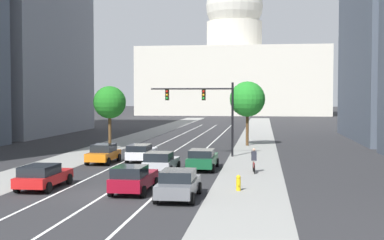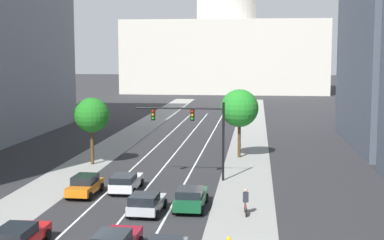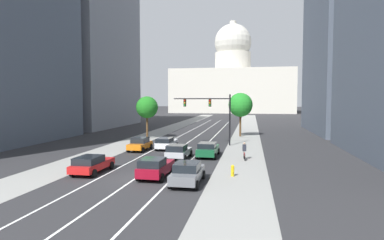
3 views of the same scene
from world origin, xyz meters
name	(u,v)px [view 1 (image 1 of 3)]	position (x,y,z in m)	size (l,w,h in m)	color
ground_plane	(197,137)	(0.00, 40.00, 0.00)	(400.00, 400.00, 0.00)	#2B2B2D
sidewalk_left	(129,140)	(-7.71, 35.00, 0.01)	(4.38, 130.00, 0.01)	gray
sidewalk_right	(256,141)	(7.71, 35.00, 0.01)	(4.38, 130.00, 0.01)	gray
lane_stripe_left	(152,148)	(-2.76, 25.00, 0.01)	(0.16, 90.00, 0.01)	white
lane_stripe_center	(179,149)	(0.00, 25.00, 0.01)	(0.16, 90.00, 0.01)	white
lane_stripe_right	(206,149)	(2.76, 25.00, 0.01)	(0.16, 90.00, 0.01)	white
capitol_building	(234,70)	(0.00, 126.83, 12.93)	(52.55, 29.03, 40.66)	beige
car_white	(141,152)	(-1.38, 14.27, 0.78)	(2.05, 4.52, 1.46)	silver
car_crimson	(133,179)	(1.38, 0.44, 0.80)	(2.08, 4.45, 1.58)	maroon
car_red	(43,176)	(-4.14, 1.03, 0.76)	(2.07, 4.65, 1.43)	red
car_orange	(103,153)	(-4.14, 12.81, 0.79)	(2.00, 4.18, 1.53)	orange
car_gray	(178,184)	(4.14, -0.89, 0.79)	(2.05, 4.50, 1.53)	slate
car_silver	(161,161)	(1.37, 8.50, 0.77)	(2.20, 4.07, 1.48)	#B2B5BA
car_green	(202,159)	(4.14, 10.16, 0.79)	(2.09, 4.78, 1.53)	#14512D
traffic_signal_mast	(206,104)	(3.49, 18.88, 4.68)	(7.44, 0.39, 6.57)	black
fire_hydrant	(238,183)	(7.15, 1.88, 0.46)	(0.26, 0.35, 0.91)	yellow
cyclist	(254,161)	(7.89, 9.19, 0.85)	(0.38, 1.70, 1.72)	black
street_tree_near_left	(110,103)	(-6.99, 24.30, 4.71)	(3.31, 3.31, 6.39)	#51381E
street_tree_near_right	(247,99)	(6.81, 29.50, 5.02)	(3.82, 3.82, 6.96)	#51381E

